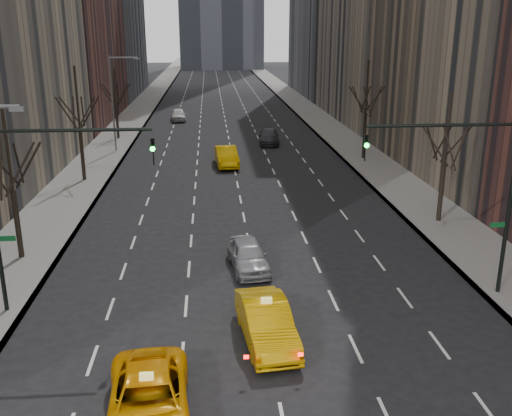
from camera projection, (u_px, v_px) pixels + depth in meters
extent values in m
cube|color=slate|center=(136.00, 115.00, 79.20)|extent=(4.50, 320.00, 0.15)
cube|color=slate|center=(310.00, 113.00, 81.09)|extent=(4.50, 320.00, 0.15)
cylinder|color=black|center=(18.00, 224.00, 29.23)|extent=(0.28, 0.28, 3.57)
cylinder|color=black|center=(8.00, 149.00, 28.05)|extent=(0.16, 0.16, 4.25)
cylinder|color=black|center=(18.00, 163.00, 29.14)|extent=(0.42, 1.80, 2.52)
cylinder|color=black|center=(28.00, 165.00, 28.66)|extent=(1.74, 0.72, 2.52)
cylinder|color=black|center=(20.00, 169.00, 27.85)|extent=(1.46, 1.25, 2.52)
cylinder|color=black|center=(1.00, 171.00, 27.50)|extent=(0.42, 1.80, 2.52)
cylinder|color=black|center=(0.00, 165.00, 28.80)|extent=(1.46, 1.25, 2.52)
cylinder|color=black|center=(82.00, 155.00, 44.37)|extent=(0.28, 0.28, 3.99)
cylinder|color=black|center=(77.00, 98.00, 43.06)|extent=(0.16, 0.16, 4.75)
cylinder|color=black|center=(83.00, 112.00, 44.22)|extent=(0.42, 1.80, 2.52)
cylinder|color=black|center=(90.00, 112.00, 43.74)|extent=(1.74, 0.72, 2.52)
cylinder|color=black|center=(86.00, 114.00, 42.93)|extent=(1.46, 1.25, 2.52)
cylinder|color=black|center=(74.00, 115.00, 42.59)|extent=(0.42, 1.80, 2.52)
cylinder|color=black|center=(67.00, 114.00, 43.06)|extent=(1.74, 0.72, 2.52)
cylinder|color=black|center=(71.00, 112.00, 43.88)|extent=(1.46, 1.25, 2.52)
cylinder|color=black|center=(117.00, 122.00, 61.58)|extent=(0.28, 0.28, 3.36)
cylinder|color=black|center=(115.00, 88.00, 60.47)|extent=(0.16, 0.16, 4.00)
cylinder|color=black|center=(118.00, 94.00, 61.52)|extent=(0.42, 1.80, 2.52)
cylinder|color=black|center=(123.00, 95.00, 61.04)|extent=(1.74, 0.72, 2.52)
cylinder|color=black|center=(121.00, 96.00, 60.23)|extent=(1.46, 1.25, 2.52)
cylinder|color=black|center=(113.00, 96.00, 59.89)|extent=(0.42, 1.80, 2.52)
cylinder|color=black|center=(107.00, 96.00, 60.36)|extent=(1.74, 0.72, 2.52)
cylinder|color=black|center=(110.00, 95.00, 61.18)|extent=(1.46, 1.25, 2.52)
cylinder|color=black|center=(441.00, 193.00, 34.88)|extent=(0.28, 0.28, 3.57)
cylinder|color=black|center=(447.00, 129.00, 33.71)|extent=(0.16, 0.16, 4.25)
cylinder|color=black|center=(443.00, 141.00, 34.79)|extent=(0.42, 1.80, 2.52)
cylinder|color=black|center=(457.00, 143.00, 34.32)|extent=(1.74, 0.72, 2.52)
cylinder|color=black|center=(461.00, 146.00, 33.50)|extent=(1.46, 1.25, 2.52)
cylinder|color=black|center=(449.00, 147.00, 33.16)|extent=(0.42, 1.80, 2.52)
cylinder|color=black|center=(435.00, 145.00, 33.63)|extent=(1.74, 0.72, 2.52)
cylinder|color=black|center=(432.00, 142.00, 34.45)|extent=(1.46, 1.25, 2.52)
cylinder|color=black|center=(364.00, 136.00, 51.93)|extent=(0.28, 0.28, 3.99)
cylinder|color=black|center=(367.00, 88.00, 50.62)|extent=(0.16, 0.16, 4.75)
cylinder|color=black|center=(366.00, 99.00, 51.78)|extent=(0.42, 1.80, 2.52)
cylinder|color=black|center=(374.00, 100.00, 51.30)|extent=(1.74, 0.72, 2.52)
cylinder|color=black|center=(375.00, 101.00, 50.49)|extent=(1.46, 1.25, 2.52)
cylinder|color=black|center=(367.00, 102.00, 50.14)|extent=(0.42, 1.80, 2.52)
cylinder|color=black|center=(358.00, 101.00, 50.62)|extent=(1.74, 0.72, 2.52)
cylinder|color=black|center=(358.00, 100.00, 51.44)|extent=(1.46, 1.25, 2.52)
cylinder|color=black|center=(67.00, 130.00, 22.12)|extent=(6.50, 0.14, 0.14)
imported|color=black|center=(153.00, 152.00, 22.64)|extent=(0.18, 0.22, 1.10)
sphere|color=#0CFF33|center=(153.00, 149.00, 22.42)|extent=(0.20, 0.20, 0.20)
cube|color=#0C5926|center=(7.00, 238.00, 23.22)|extent=(0.70, 0.04, 0.22)
cylinder|color=black|center=(509.00, 207.00, 24.62)|extent=(0.18, 0.18, 8.00)
cylinder|color=black|center=(445.00, 125.00, 23.29)|extent=(6.50, 0.14, 0.14)
imported|color=black|center=(365.00, 148.00, 23.30)|extent=(0.18, 0.22, 1.10)
sphere|color=#0CFF33|center=(367.00, 145.00, 23.09)|extent=(0.20, 0.20, 0.20)
cube|color=#0C5926|center=(498.00, 225.00, 24.83)|extent=(0.70, 0.04, 0.22)
cube|color=slate|center=(17.00, 109.00, 19.80)|extent=(0.50, 0.22, 0.15)
cylinder|color=slate|center=(113.00, 104.00, 54.14)|extent=(0.16, 0.16, 9.00)
cylinder|color=slate|center=(123.00, 58.00, 52.94)|extent=(2.60, 0.14, 0.14)
cube|color=slate|center=(136.00, 59.00, 53.07)|extent=(0.50, 0.22, 0.15)
imported|color=#F9A405|center=(149.00, 401.00, 17.25)|extent=(2.89, 5.57, 1.50)
imported|color=#DFA004|center=(266.00, 322.00, 21.76)|extent=(2.26, 5.09, 1.62)
imported|color=#929399|center=(248.00, 255.00, 28.40)|extent=(2.19, 4.44, 1.46)
imported|color=#FFBA05|center=(226.00, 156.00, 49.83)|extent=(2.16, 5.22, 1.68)
imported|color=#2D2E32|center=(269.00, 137.00, 59.46)|extent=(2.40, 5.17, 1.46)
imported|color=silver|center=(178.00, 115.00, 74.38)|extent=(2.21, 4.71, 1.56)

